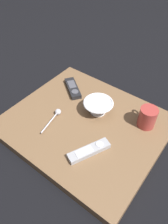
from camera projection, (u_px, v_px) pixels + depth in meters
name	position (u px, v px, depth m)	size (l,w,h in m)	color
ground_plane	(85.00, 128.00, 0.98)	(6.00, 6.00, 0.00)	black
table	(85.00, 125.00, 0.96)	(0.57, 0.66, 0.04)	brown
cereal_bowl	(98.00, 106.00, 0.96)	(0.13, 0.13, 0.06)	silver
coffee_mug	(147.00, 117.00, 0.90)	(0.09, 0.09, 0.09)	#A53833
teaspoon	(57.00, 114.00, 0.96)	(0.15, 0.04, 0.03)	silver
tv_remote_near	(89.00, 151.00, 0.83)	(0.17, 0.11, 0.02)	#9E9EA3
tv_remote_far	(73.00, 88.00, 1.09)	(0.13, 0.15, 0.02)	black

